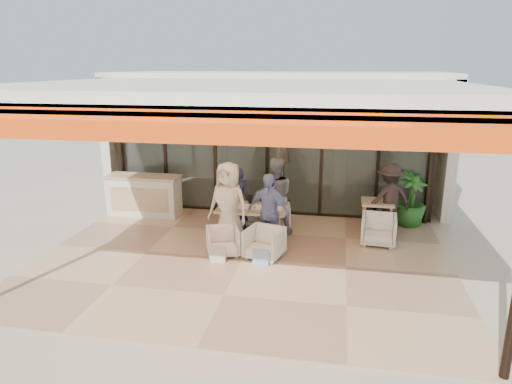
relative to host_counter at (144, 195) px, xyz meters
The scene contains 21 objects.
ground 3.85m from the host_counter, 36.99° to the right, with size 70.00×70.00×0.00m, color #C6B293.
terrace_floor 3.85m from the host_counter, 36.99° to the right, with size 8.00×6.00×0.01m, color tan.
terrace_structure 4.82m from the host_counter, 40.04° to the right, with size 8.00×6.00×3.40m.
glass_storefront 3.30m from the host_counter, 13.03° to the left, with size 8.08×0.10×3.20m.
interior_block 4.62m from the host_counter, 44.67° to the left, with size 9.05×3.62×3.52m.
host_counter is the anchor object (origin of this frame).
dining_table 3.24m from the host_counter, 21.23° to the right, with size 1.50×0.90×0.93m.
chair_far_left 2.62m from the host_counter, ahead, with size 0.70×0.66×0.73m, color white.
chair_far_right 3.46m from the host_counter, ahead, with size 0.59×0.55×0.61m, color white.
chair_near_left 3.37m from the host_counter, 39.24° to the right, with size 0.62×0.58×0.64m, color white.
chair_near_right 4.06m from the host_counter, 31.71° to the right, with size 0.68×0.63×0.70m, color white.
diner_navy 2.72m from the host_counter, 15.64° to the right, with size 0.55×0.36×1.52m, color #1B1E3D.
diner_grey 3.54m from the host_counter, 11.95° to the right, with size 0.86×0.67×1.77m, color slate.
diner_cream 3.10m from the host_counter, 32.01° to the right, with size 0.89×0.58×1.81m, color beige.
diner_periwinkle 3.82m from the host_counter, 25.30° to the right, with size 0.95×0.39×1.62m, color #6775AC.
tote_bag_cream 3.65m from the host_counter, 44.13° to the right, with size 0.30×0.10×0.34m, color silver.
tote_bag_blue 4.29m from the host_counter, 36.27° to the right, with size 0.30×0.10×0.34m, color #99BFD8.
side_table 5.73m from the host_counter, ahead, with size 0.70×0.70×0.74m.
side_chair 5.81m from the host_counter, ahead, with size 0.70×0.66×0.72m, color white.
standing_woman 5.98m from the host_counter, ahead, with size 1.05×0.60×1.63m, color black.
potted_palm 6.53m from the host_counter, ahead, with size 0.73×0.73×1.31m, color #1E5919.
Camera 1 is at (1.76, -8.11, 3.69)m, focal length 32.00 mm.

